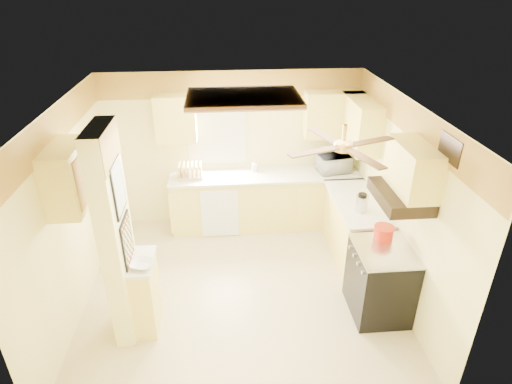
{
  "coord_description": "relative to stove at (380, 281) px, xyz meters",
  "views": [
    {
      "loc": [
        -0.18,
        -4.51,
        3.8
      ],
      "look_at": [
        0.24,
        0.35,
        1.27
      ],
      "focal_mm": 30.0,
      "sensor_mm": 36.0,
      "label": 1
    }
  ],
  "objects": [
    {
      "name": "floor",
      "position": [
        -1.67,
        0.55,
        -0.46
      ],
      "size": [
        4.0,
        4.0,
        0.0
      ],
      "primitive_type": "plane",
      "color": "beige",
      "rests_on": "ground"
    },
    {
      "name": "ceiling",
      "position": [
        -1.67,
        0.55,
        2.04
      ],
      "size": [
        4.0,
        4.0,
        0.0
      ],
      "primitive_type": "plane",
      "rotation": [
        3.14,
        0.0,
        0.0
      ],
      "color": "white",
      "rests_on": "wall_back"
    },
    {
      "name": "wall_back",
      "position": [
        -1.67,
        2.45,
        0.79
      ],
      "size": [
        4.0,
        0.0,
        4.0
      ],
      "primitive_type": "plane",
      "rotation": [
        1.57,
        0.0,
        0.0
      ],
      "color": "#FBED99",
      "rests_on": "floor"
    },
    {
      "name": "wall_front",
      "position": [
        -1.67,
        -1.35,
        0.79
      ],
      "size": [
        4.0,
        0.0,
        4.0
      ],
      "primitive_type": "plane",
      "rotation": [
        -1.57,
        0.0,
        0.0
      ],
      "color": "#FBED99",
      "rests_on": "floor"
    },
    {
      "name": "wall_left",
      "position": [
        -3.67,
        0.55,
        0.79
      ],
      "size": [
        0.0,
        3.8,
        3.8
      ],
      "primitive_type": "plane",
      "rotation": [
        1.57,
        0.0,
        1.57
      ],
      "color": "#FBED99",
      "rests_on": "floor"
    },
    {
      "name": "wall_right",
      "position": [
        0.33,
        0.55,
        0.79
      ],
      "size": [
        0.0,
        3.8,
        3.8
      ],
      "primitive_type": "plane",
      "rotation": [
        1.57,
        0.0,
        -1.57
      ],
      "color": "#FBED99",
      "rests_on": "floor"
    },
    {
      "name": "wallpaper_border",
      "position": [
        -1.67,
        2.43,
        1.84
      ],
      "size": [
        4.0,
        0.02,
        0.4
      ],
      "primitive_type": "cube",
      "color": "#EBB745",
      "rests_on": "wall_back"
    },
    {
      "name": "partition_column",
      "position": [
        -3.02,
        0.0,
        0.79
      ],
      "size": [
        0.2,
        0.7,
        2.5
      ],
      "primitive_type": "cube",
      "color": "#FBED99",
      "rests_on": "floor"
    },
    {
      "name": "partition_ledge",
      "position": [
        -2.8,
        0.0,
        -0.01
      ],
      "size": [
        0.25,
        0.55,
        0.9
      ],
      "primitive_type": "cube",
      "color": "#FAE36F",
      "rests_on": "floor"
    },
    {
      "name": "ledge_top",
      "position": [
        -2.8,
        0.0,
        0.46
      ],
      "size": [
        0.28,
        0.58,
        0.04
      ],
      "primitive_type": "cube",
      "color": "silver",
      "rests_on": "partition_ledge"
    },
    {
      "name": "lower_cabinets_back",
      "position": [
        -1.17,
        2.15,
        -0.01
      ],
      "size": [
        3.0,
        0.6,
        0.9
      ],
      "primitive_type": "cube",
      "color": "#FAE36F",
      "rests_on": "floor"
    },
    {
      "name": "lower_cabinets_right",
      "position": [
        0.03,
        1.15,
        -0.01
      ],
      "size": [
        0.6,
        1.4,
        0.9
      ],
      "primitive_type": "cube",
      "color": "#FAE36F",
      "rests_on": "floor"
    },
    {
      "name": "countertop_back",
      "position": [
        -1.17,
        2.14,
        0.46
      ],
      "size": [
        3.04,
        0.64,
        0.04
      ],
      "primitive_type": "cube",
      "color": "silver",
      "rests_on": "lower_cabinets_back"
    },
    {
      "name": "countertop_right",
      "position": [
        0.02,
        1.15,
        0.46
      ],
      "size": [
        0.64,
        1.44,
        0.04
      ],
      "primitive_type": "cube",
      "color": "silver",
      "rests_on": "lower_cabinets_right"
    },
    {
      "name": "dishwasher_panel",
      "position": [
        -1.92,
        1.84,
        -0.03
      ],
      "size": [
        0.58,
        0.02,
        0.8
      ],
      "primitive_type": "cube",
      "color": "white",
      "rests_on": "lower_cabinets_back"
    },
    {
      "name": "window",
      "position": [
        -1.92,
        2.44,
        1.09
      ],
      "size": [
        0.92,
        0.02,
        1.02
      ],
      "color": "white",
      "rests_on": "wall_back"
    },
    {
      "name": "upper_cab_back_left",
      "position": [
        -2.52,
        2.27,
        1.39
      ],
      "size": [
        0.6,
        0.35,
        0.7
      ],
      "primitive_type": "cube",
      "color": "#FAE36F",
      "rests_on": "wall_back"
    },
    {
      "name": "upper_cab_back_right",
      "position": [
        -0.12,
        2.27,
        1.39
      ],
      "size": [
        0.9,
        0.35,
        0.7
      ],
      "primitive_type": "cube",
      "color": "#FAE36F",
      "rests_on": "wall_back"
    },
    {
      "name": "upper_cab_right",
      "position": [
        0.16,
        1.8,
        1.39
      ],
      "size": [
        0.35,
        1.0,
        0.7
      ],
      "primitive_type": "cube",
      "color": "#FAE36F",
      "rests_on": "wall_right"
    },
    {
      "name": "upper_cab_left_wall",
      "position": [
        -3.49,
        0.3,
        1.39
      ],
      "size": [
        0.35,
        0.75,
        0.7
      ],
      "primitive_type": "cube",
      "color": "#FAE36F",
      "rests_on": "wall_left"
    },
    {
      "name": "upper_cab_over_stove",
      "position": [
        0.16,
        0.0,
        1.49
      ],
      "size": [
        0.35,
        0.76,
        0.52
      ],
      "primitive_type": "cube",
      "color": "#FAE36F",
      "rests_on": "wall_right"
    },
    {
      "name": "stove",
      "position": [
        0.0,
        0.0,
        0.0
      ],
      "size": [
        0.68,
        0.77,
        0.92
      ],
      "color": "black",
      "rests_on": "floor"
    },
    {
      "name": "range_hood",
      "position": [
        0.07,
        0.0,
        1.16
      ],
      "size": [
        0.5,
        0.76,
        0.14
      ],
      "primitive_type": "cube",
      "color": "black",
      "rests_on": "upper_cab_over_stove"
    },
    {
      "name": "poster_menu",
      "position": [
        -2.91,
        0.0,
        1.39
      ],
      "size": [
        0.02,
        0.42,
        0.57
      ],
      "color": "black",
      "rests_on": "partition_column"
    },
    {
      "name": "poster_nashville",
      "position": [
        -2.91,
        0.0,
        0.74
      ],
      "size": [
        0.02,
        0.42,
        0.57
      ],
      "color": "black",
      "rests_on": "partition_column"
    },
    {
      "name": "ceiling_light_panel",
      "position": [
        -1.57,
        1.05,
        2.0
      ],
      "size": [
        1.35,
        0.95,
        0.06
      ],
      "color": "brown",
      "rests_on": "ceiling"
    },
    {
      "name": "ceiling_fan",
      "position": [
        -0.67,
        -0.15,
        1.83
      ],
      "size": [
        1.15,
        1.15,
        0.26
      ],
      "color": "gold",
      "rests_on": "ceiling"
    },
    {
      "name": "vent_grate",
      "position": [
        0.31,
        -0.35,
        1.84
      ],
      "size": [
        0.02,
        0.4,
        0.25
      ],
      "primitive_type": "cube",
      "color": "black",
      "rests_on": "wall_right"
    },
    {
      "name": "microwave",
      "position": [
        -0.08,
        2.15,
        0.62
      ],
      "size": [
        0.54,
        0.41,
        0.27
      ],
      "primitive_type": "imported",
      "rotation": [
        0.0,
        0.0,
        3.31
      ],
      "color": "white",
      "rests_on": "countertop_back"
    },
    {
      "name": "bowl",
      "position": [
        -2.76,
        -0.12,
        0.51
      ],
      "size": [
        0.3,
        0.3,
        0.06
      ],
      "primitive_type": "imported",
      "rotation": [
        0.0,
        0.0,
        -0.28
      ],
      "color": "white",
      "rests_on": "ledge_top"
    },
    {
      "name": "dutch_oven",
      "position": [
        0.06,
        0.24,
        0.54
      ],
      "size": [
        0.25,
        0.25,
        0.16
      ],
      "color": "red",
      "rests_on": "stove"
    },
    {
      "name": "kettle",
      "position": [
        -0.02,
        0.87,
        0.6
      ],
      "size": [
        0.17,
        0.17,
        0.26
      ],
      "color": "silver",
      "rests_on": "countertop_right"
    },
    {
      "name": "dish_rack",
      "position": [
        -2.35,
        2.13,
        0.56
      ],
      "size": [
        0.38,
        0.28,
        0.22
      ],
      "color": "#D5B97B",
      "rests_on": "countertop_back"
    },
    {
      "name": "utensil_crock",
      "position": [
        -1.34,
        2.28,
        0.55
      ],
      "size": [
        0.1,
        0.1,
        0.2
      ],
      "color": "white",
      "rests_on": "countertop_back"
    }
  ]
}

